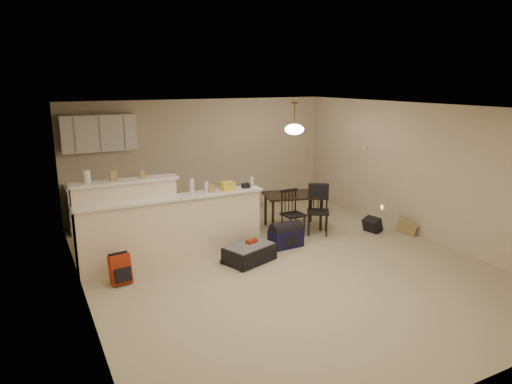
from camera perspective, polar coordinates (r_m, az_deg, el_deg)
room at (r=7.15m, az=3.29°, el=0.45°), size 7.00×7.02×2.50m
breakfast_bar at (r=7.55m, az=-12.29°, el=-4.19°), size 3.08×0.58×1.39m
upper_cabinets at (r=9.45m, az=-19.09°, el=7.00°), size 1.40×0.34×0.70m
kitchen_counter at (r=9.62m, az=-17.12°, el=-1.56°), size 1.80×0.60×0.90m
thermostat at (r=10.07m, az=13.56°, el=5.45°), size 0.02×0.12×0.12m
jar at (r=7.29m, az=-20.37°, el=1.79°), size 0.10×0.10×0.20m
cereal_box at (r=7.34m, az=-17.39°, el=1.95°), size 0.10×0.07×0.16m
small_box at (r=7.43m, az=-14.07°, el=2.15°), size 0.08×0.06×0.12m
bottle_a at (r=7.47m, az=-7.99°, el=0.69°), size 0.07×0.07×0.26m
bottle_b at (r=7.57m, az=-6.21°, el=0.60°), size 0.06×0.06×0.18m
bag_lump at (r=7.71m, az=-3.54°, el=0.76°), size 0.22×0.18×0.14m
pouch at (r=7.86m, az=-1.30°, el=0.80°), size 0.12×0.10×0.08m
extra_item_x at (r=7.60m, az=-5.65°, el=0.46°), size 0.12×0.10×0.13m
extra_item_y at (r=7.90m, az=-0.54°, el=1.27°), size 0.06×0.06×0.19m
dining_table at (r=9.09m, az=4.64°, el=-0.77°), size 1.28×1.01×0.70m
pendant_lamp at (r=8.85m, az=4.81°, el=7.87°), size 0.36×0.36×0.62m
dining_chair_near at (r=8.69m, az=4.67°, el=-2.67°), size 0.40×0.39×0.88m
dining_chair_far at (r=8.82m, az=7.76°, el=-2.29°), size 0.56×0.56×0.94m
suitcase at (r=7.54m, az=-0.83°, el=-7.71°), size 0.92×0.75×0.27m
red_backpack at (r=7.03m, az=-16.61°, el=-9.24°), size 0.31×0.21×0.43m
navy_duffel at (r=8.18m, az=3.75°, el=-5.78°), size 0.59×0.34×0.32m
black_daypack at (r=9.23m, az=14.34°, el=-4.02°), size 0.28×0.35×0.28m
cardboard_sheet at (r=9.25m, az=18.31°, el=-4.16°), size 0.10×0.41×0.31m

